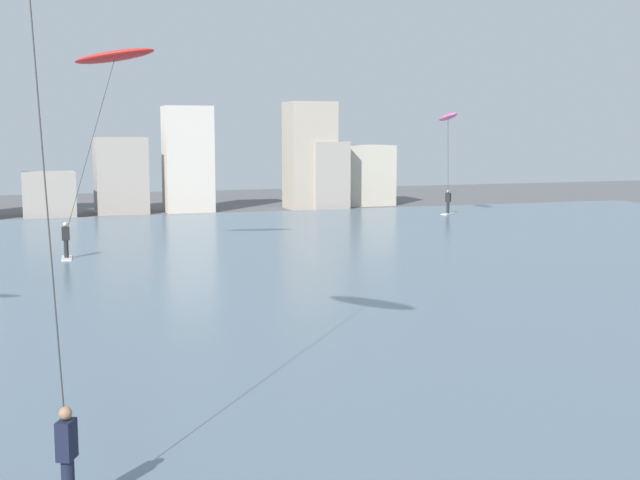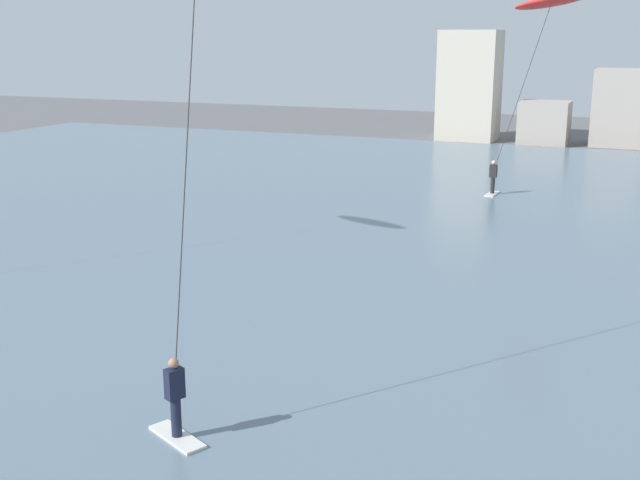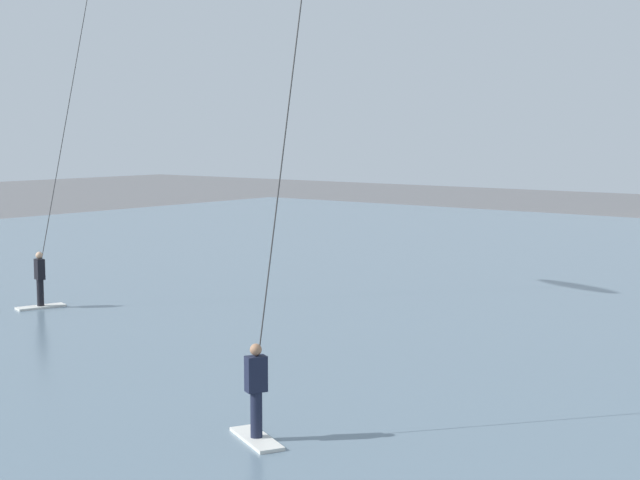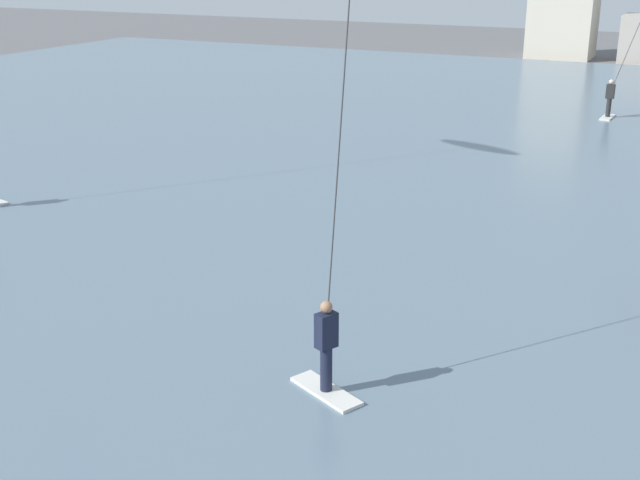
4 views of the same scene
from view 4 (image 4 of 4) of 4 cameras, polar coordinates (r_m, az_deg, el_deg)
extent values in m
cube|color=slate|center=(30.74, 20.46, 5.04)|extent=(84.00, 52.00, 0.10)
cube|color=silver|center=(13.96, 0.42, -10.32)|extent=(1.45, 1.01, 0.06)
cylinder|color=#191E33|center=(13.75, 0.43, -8.80)|extent=(0.20, 0.20, 0.78)
cube|color=#191E33|center=(13.44, 0.44, -6.21)|extent=(0.35, 0.40, 0.60)
sphere|color=#9E7051|center=(13.27, 0.44, -4.62)|extent=(0.20, 0.20, 0.20)
cylinder|color=#333333|center=(13.25, 1.91, 14.55)|extent=(0.37, 2.25, 9.49)
cube|color=silver|center=(38.23, 19.10, 7.96)|extent=(0.52, 1.42, 0.06)
cylinder|color=black|center=(38.15, 19.17, 8.57)|extent=(0.20, 0.20, 0.78)
cube|color=black|center=(38.04, 19.29, 9.59)|extent=(0.35, 0.24, 0.60)
sphere|color=beige|center=(37.98, 19.36, 10.20)|extent=(0.20, 0.20, 0.20)
camera|label=1|loc=(5.89, -79.56, -8.86)|focal=47.85mm
camera|label=2|loc=(2.85, 132.29, -2.19)|focal=44.83mm
camera|label=3|loc=(5.80, 115.30, -27.68)|focal=54.44mm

